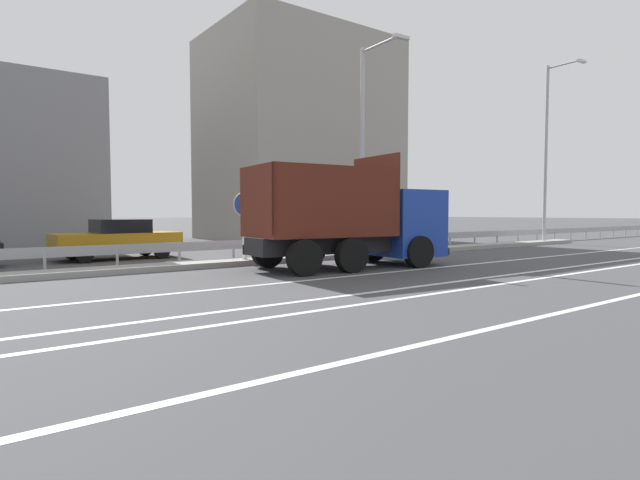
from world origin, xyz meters
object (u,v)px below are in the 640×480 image
object	(u,v)px
street_lamp_2	(366,140)
street_lamp_3	(548,147)
dump_truck	(368,227)
median_road_sign	(245,225)
parked_car_4	(118,239)

from	to	relation	value
street_lamp_2	street_lamp_3	xyz separation A→B (m)	(14.04, 0.04, 0.82)
dump_truck	median_road_sign	bearing A→B (deg)	-128.50
dump_truck	street_lamp_3	world-z (taller)	street_lamp_3
parked_car_4	median_road_sign	bearing A→B (deg)	-149.83
median_road_sign	street_lamp_3	distance (m)	20.00
street_lamp_2	dump_truck	bearing A→B (deg)	-130.08
dump_truck	parked_car_4	bearing A→B (deg)	-135.63
dump_truck	street_lamp_2	bearing A→B (deg)	145.78
median_road_sign	street_lamp_3	world-z (taller)	street_lamp_3
street_lamp_2	street_lamp_3	bearing A→B (deg)	0.17
street_lamp_2	median_road_sign	bearing A→B (deg)	179.31
street_lamp_3	parked_car_4	xyz separation A→B (m)	(-22.58, 4.68, -4.81)
street_lamp_2	parked_car_4	bearing A→B (deg)	151.05
street_lamp_2	parked_car_4	size ratio (longest dim) A/B	1.84
dump_truck	street_lamp_2	world-z (taller)	street_lamp_2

